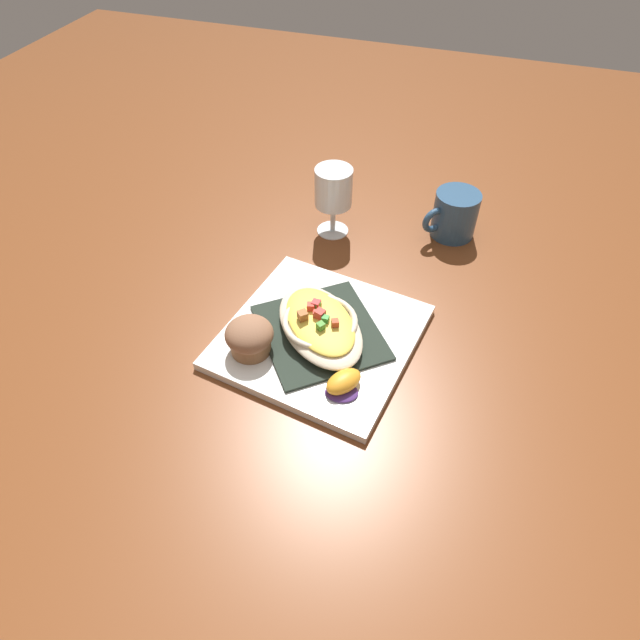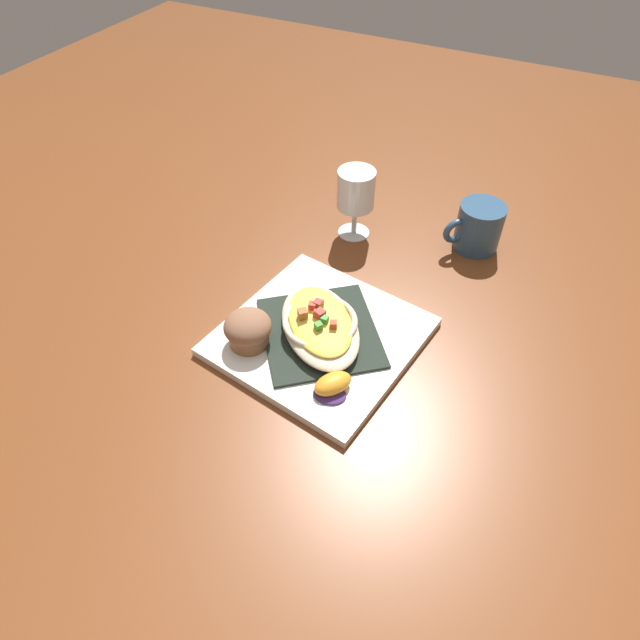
# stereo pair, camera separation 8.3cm
# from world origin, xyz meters

# --- Properties ---
(ground_plane) EXTENTS (2.60, 2.60, 0.00)m
(ground_plane) POSITION_xyz_m (0.00, 0.00, 0.00)
(ground_plane) COLOR brown
(square_plate) EXTENTS (0.32, 0.32, 0.01)m
(square_plate) POSITION_xyz_m (0.00, 0.00, 0.01)
(square_plate) COLOR white
(square_plate) RESTS_ON ground_plane
(folded_napkin) EXTENTS (0.25, 0.25, 0.01)m
(folded_napkin) POSITION_xyz_m (0.00, 0.00, 0.02)
(folded_napkin) COLOR #252F27
(folded_napkin) RESTS_ON square_plate
(gratin_dish) EXTENTS (0.22, 0.21, 0.04)m
(gratin_dish) POSITION_xyz_m (0.00, 0.00, 0.04)
(gratin_dish) COLOR beige
(gratin_dish) RESTS_ON folded_napkin
(muffin) EXTENTS (0.07, 0.07, 0.06)m
(muffin) POSITION_xyz_m (-0.06, 0.09, 0.04)
(muffin) COLOR #91613E
(muffin) RESTS_ON square_plate
(orange_garnish) EXTENTS (0.07, 0.06, 0.03)m
(orange_garnish) POSITION_xyz_m (-0.09, -0.07, 0.03)
(orange_garnish) COLOR #472866
(orange_garnish) RESTS_ON square_plate
(coffee_mug) EXTENTS (0.10, 0.10, 0.09)m
(coffee_mug) POSITION_xyz_m (0.34, -0.15, 0.04)
(coffee_mug) COLOR #2E4F70
(coffee_mug) RESTS_ON ground_plane
(stemmed_glass) EXTENTS (0.07, 0.07, 0.13)m
(stemmed_glass) POSITION_xyz_m (0.28, 0.07, 0.09)
(stemmed_glass) COLOR white
(stemmed_glass) RESTS_ON ground_plane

